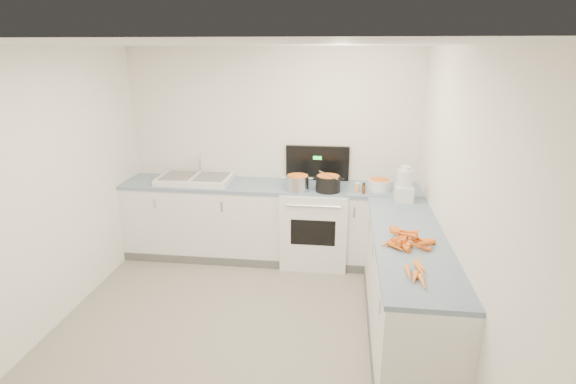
# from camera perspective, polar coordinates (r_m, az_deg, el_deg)

# --- Properties ---
(floor) EXTENTS (3.50, 4.00, 0.00)m
(floor) POSITION_cam_1_polar(r_m,az_deg,el_deg) (4.20, -6.23, -18.32)
(floor) COLOR gray
(floor) RESTS_ON ground
(ceiling) EXTENTS (3.50, 4.00, 0.00)m
(ceiling) POSITION_cam_1_polar(r_m,az_deg,el_deg) (3.40, -7.70, 18.13)
(ceiling) COLOR white
(ceiling) RESTS_ON ground
(wall_back) EXTENTS (3.50, 0.00, 2.50)m
(wall_back) POSITION_cam_1_polar(r_m,az_deg,el_deg) (5.50, -1.95, 4.95)
(wall_back) COLOR white
(wall_back) RESTS_ON ground
(wall_left) EXTENTS (0.00, 4.00, 2.50)m
(wall_left) POSITION_cam_1_polar(r_m,az_deg,el_deg) (4.37, -29.78, -0.86)
(wall_left) COLOR white
(wall_left) RESTS_ON ground
(wall_right) EXTENTS (0.00, 4.00, 2.50)m
(wall_right) POSITION_cam_1_polar(r_m,az_deg,el_deg) (3.63, 21.08, -3.11)
(wall_right) COLOR white
(wall_right) RESTS_ON ground
(counter_back) EXTENTS (3.50, 0.62, 0.94)m
(counter_back) POSITION_cam_1_polar(r_m,az_deg,el_deg) (5.45, -2.36, -3.78)
(counter_back) COLOR white
(counter_back) RESTS_ON ground
(counter_right) EXTENTS (0.62, 2.20, 0.94)m
(counter_right) POSITION_cam_1_polar(r_m,az_deg,el_deg) (4.16, 14.83, -11.61)
(counter_right) COLOR white
(counter_right) RESTS_ON ground
(stove) EXTENTS (0.76, 0.65, 1.36)m
(stove) POSITION_cam_1_polar(r_m,az_deg,el_deg) (5.37, 3.43, -4.06)
(stove) COLOR white
(stove) RESTS_ON ground
(sink) EXTENTS (0.86, 0.52, 0.31)m
(sink) POSITION_cam_1_polar(r_m,az_deg,el_deg) (5.50, -11.72, 1.65)
(sink) COLOR white
(sink) RESTS_ON counter_back
(steel_pot) EXTENTS (0.30, 0.30, 0.19)m
(steel_pot) POSITION_cam_1_polar(r_m,az_deg,el_deg) (5.06, 1.24, 1.06)
(steel_pot) COLOR silver
(steel_pot) RESTS_ON stove
(black_pot) EXTENTS (0.33, 0.33, 0.20)m
(black_pot) POSITION_cam_1_polar(r_m,az_deg,el_deg) (5.04, 5.11, 0.96)
(black_pot) COLOR black
(black_pot) RESTS_ON stove
(wooden_spoon) EXTENTS (0.23, 0.32, 0.02)m
(wooden_spoon) POSITION_cam_1_polar(r_m,az_deg,el_deg) (5.01, 5.14, 2.15)
(wooden_spoon) COLOR #AD7A47
(wooden_spoon) RESTS_ON black_pot
(mixing_bowl) EXTENTS (0.31, 0.31, 0.12)m
(mixing_bowl) POSITION_cam_1_polar(r_m,az_deg,el_deg) (5.18, 11.53, 0.91)
(mixing_bowl) COLOR white
(mixing_bowl) RESTS_ON counter_back
(extract_bottle) EXTENTS (0.04, 0.04, 0.10)m
(extract_bottle) POSITION_cam_1_polar(r_m,az_deg,el_deg) (5.01, 9.59, 0.36)
(extract_bottle) COLOR #593319
(extract_bottle) RESTS_ON counter_back
(spice_jar) EXTENTS (0.05, 0.05, 0.09)m
(spice_jar) POSITION_cam_1_polar(r_m,az_deg,el_deg) (5.08, 8.81, 0.52)
(spice_jar) COLOR #E5B266
(spice_jar) RESTS_ON counter_back
(food_processor) EXTENTS (0.18, 0.22, 0.37)m
(food_processor) POSITION_cam_1_polar(r_m,az_deg,el_deg) (4.84, 14.55, 0.74)
(food_processor) COLOR white
(food_processor) RESTS_ON counter_right
(carrot_pile) EXTENTS (0.46, 0.46, 0.09)m
(carrot_pile) POSITION_cam_1_polar(r_m,az_deg,el_deg) (3.81, 14.64, -5.90)
(carrot_pile) COLOR orange
(carrot_pile) RESTS_ON counter_right
(peeled_carrots) EXTENTS (0.16, 0.42, 0.04)m
(peeled_carrots) POSITION_cam_1_polar(r_m,az_deg,el_deg) (3.33, 16.10, -9.90)
(peeled_carrots) COLOR orange
(peeled_carrots) RESTS_ON counter_right
(peelings) EXTENTS (0.21, 0.24, 0.01)m
(peelings) POSITION_cam_1_polar(r_m,az_deg,el_deg) (5.56, -13.31, 2.14)
(peelings) COLOR tan
(peelings) RESTS_ON sink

